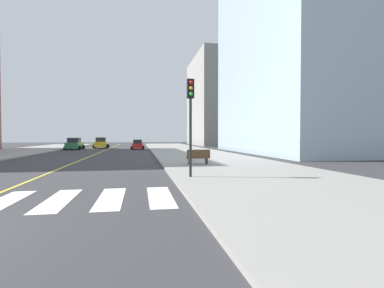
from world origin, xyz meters
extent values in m
cube|color=gray|center=(12.20, 20.00, 0.07)|extent=(10.00, 120.00, 0.15)
cube|color=silver|center=(0.90, 4.00, 0.01)|extent=(0.90, 4.00, 0.01)
cube|color=silver|center=(2.70, 4.00, 0.01)|extent=(0.90, 4.00, 0.01)
cube|color=silver|center=(4.50, 4.00, 0.01)|extent=(0.90, 4.00, 0.01)
cube|color=silver|center=(6.30, 4.00, 0.01)|extent=(0.90, 4.00, 0.01)
cube|color=yellow|center=(0.00, 40.00, 0.01)|extent=(0.16, 80.00, 0.01)
cube|color=gray|center=(28.71, 69.03, 11.52)|extent=(18.00, 24.00, 23.03)
cube|color=gold|center=(-1.72, 51.48, 0.76)|extent=(2.27, 4.72, 1.00)
cube|color=#1E2328|center=(-1.71, 51.20, 1.66)|extent=(1.85, 2.39, 0.84)
cylinder|color=black|center=(-0.70, 52.95, 0.38)|extent=(0.76, 0.27, 0.75)
cylinder|color=black|center=(-2.85, 52.88, 0.38)|extent=(0.76, 0.27, 0.75)
cylinder|color=black|center=(-0.60, 50.08, 0.38)|extent=(0.76, 0.27, 0.75)
cylinder|color=black|center=(-2.74, 50.00, 0.38)|extent=(0.76, 0.27, 0.75)
cube|color=red|center=(5.19, 45.02, 0.63)|extent=(1.79, 3.86, 0.82)
cube|color=#1E2328|center=(5.20, 45.25, 1.37)|extent=(1.49, 1.94, 0.69)
cylinder|color=black|center=(4.29, 43.84, 0.31)|extent=(0.62, 0.21, 0.62)
cylinder|color=black|center=(6.06, 43.82, 0.31)|extent=(0.62, 0.21, 0.62)
cylinder|color=black|center=(4.32, 46.22, 0.31)|extent=(0.62, 0.21, 0.62)
cylinder|color=black|center=(6.10, 46.20, 0.31)|extent=(0.62, 0.21, 0.62)
cube|color=#236B42|center=(-5.43, 45.98, 0.75)|extent=(2.26, 4.65, 0.98)
cube|color=#1E2328|center=(-5.44, 45.71, 1.63)|extent=(1.84, 2.35, 0.83)
cylinder|color=black|center=(-4.32, 47.34, 0.37)|extent=(0.75, 0.27, 0.74)
cylinder|color=black|center=(-6.42, 47.44, 0.37)|extent=(0.75, 0.27, 0.74)
cylinder|color=black|center=(-4.44, 44.52, 0.37)|extent=(0.75, 0.27, 0.74)
cylinder|color=black|center=(-6.55, 44.61, 0.37)|extent=(0.75, 0.27, 0.74)
cylinder|color=black|center=(8.17, 8.11, 2.21)|extent=(0.14, 0.14, 4.11)
cube|color=black|center=(8.17, 8.11, 4.76)|extent=(0.36, 0.28, 1.00)
sphere|color=red|center=(8.17, 7.93, 5.06)|extent=(0.18, 0.18, 0.18)
sphere|color=orange|center=(8.17, 7.93, 4.76)|extent=(0.18, 0.18, 0.18)
sphere|color=green|center=(8.17, 7.93, 4.46)|extent=(0.18, 0.18, 0.18)
cube|color=brown|center=(9.94, 14.96, 0.63)|extent=(1.80, 0.57, 0.08)
cube|color=brown|center=(9.94, 14.72, 0.97)|extent=(1.80, 0.07, 0.60)
cube|color=#2D2D33|center=(9.26, 14.96, 0.37)|extent=(0.10, 0.48, 0.44)
cube|color=#2D2D33|center=(10.61, 14.97, 0.37)|extent=(0.10, 0.48, 0.44)
camera|label=1|loc=(5.55, -7.07, 2.27)|focal=27.52mm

